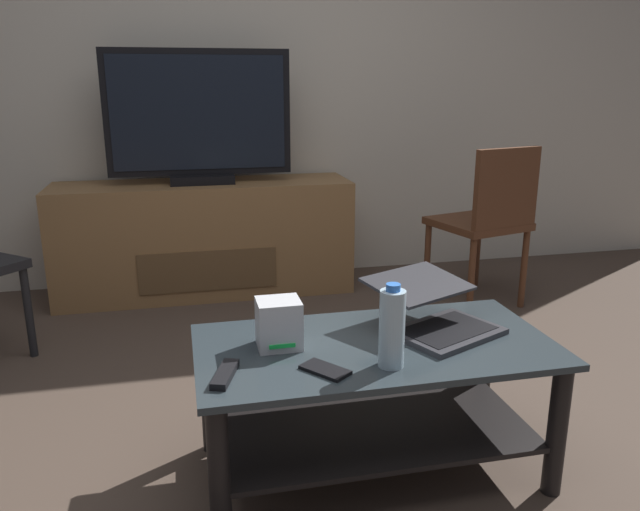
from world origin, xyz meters
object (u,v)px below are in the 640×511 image
object	(u,v)px
coffee_table	(374,385)
media_cabinet	(205,238)
dining_chair	(488,217)
cell_phone	(325,370)
laptop	(435,312)
television	(199,120)
water_bottle_near	(392,328)
tv_remote	(225,374)
router_box	(279,324)

from	to	relation	value
coffee_table	media_cabinet	size ratio (longest dim) A/B	0.65
media_cabinet	dining_chair	xyz separation A→B (m)	(1.50, -0.62, 0.19)
coffee_table	cell_phone	world-z (taller)	cell_phone
cell_phone	laptop	bearing A→B (deg)	-10.54
television	laptop	distance (m)	2.04
water_bottle_near	media_cabinet	bearing A→B (deg)	101.47
dining_chair	laptop	world-z (taller)	dining_chair
cell_phone	tv_remote	world-z (taller)	tv_remote
dining_chair	water_bottle_near	size ratio (longest dim) A/B	3.66
television	cell_phone	world-z (taller)	television
router_box	tv_remote	xyz separation A→B (m)	(-0.18, -0.17, -0.07)
coffee_table	media_cabinet	distance (m)	1.99
tv_remote	cell_phone	bearing A→B (deg)	13.55
media_cabinet	cell_phone	xyz separation A→B (m)	(0.24, -2.10, 0.12)
media_cabinet	television	bearing A→B (deg)	-90.00
coffee_table	television	size ratio (longest dim) A/B	1.08
dining_chair	laptop	size ratio (longest dim) A/B	1.90
water_bottle_near	tv_remote	bearing A→B (deg)	176.04
coffee_table	television	xyz separation A→B (m)	(-0.43, 1.92, 0.72)
dining_chair	router_box	world-z (taller)	dining_chair
coffee_table	laptop	distance (m)	0.31
coffee_table	television	distance (m)	2.10
laptop	router_box	world-z (taller)	laptop
media_cabinet	laptop	size ratio (longest dim) A/B	3.62
coffee_table	router_box	bearing A→B (deg)	171.48
media_cabinet	tv_remote	world-z (taller)	media_cabinet
television	coffee_table	bearing A→B (deg)	-77.34
media_cabinet	dining_chair	bearing A→B (deg)	-22.24
cell_phone	coffee_table	bearing A→B (deg)	0.01
coffee_table	television	world-z (taller)	television
router_box	water_bottle_near	bearing A→B (deg)	-35.21
tv_remote	coffee_table	bearing A→B (deg)	33.96
media_cabinet	water_bottle_near	distance (m)	2.16
media_cabinet	tv_remote	xyz separation A→B (m)	(-0.04, -2.07, 0.13)
media_cabinet	tv_remote	bearing A→B (deg)	-91.14
dining_chair	tv_remote	distance (m)	2.13
cell_phone	dining_chair	bearing A→B (deg)	11.51
laptop	tv_remote	distance (m)	0.73
router_box	tv_remote	distance (m)	0.26
media_cabinet	router_box	world-z (taller)	media_cabinet
television	router_box	size ratio (longest dim) A/B	6.87
coffee_table	tv_remote	xyz separation A→B (m)	(-0.47, -0.13, 0.15)
dining_chair	tv_remote	xyz separation A→B (m)	(-1.55, -1.46, -0.06)
water_bottle_near	cell_phone	world-z (taller)	water_bottle_near
coffee_table	media_cabinet	world-z (taller)	media_cabinet
router_box	dining_chair	bearing A→B (deg)	43.26
media_cabinet	laptop	bearing A→B (deg)	-70.76
laptop	cell_phone	xyz separation A→B (m)	(-0.42, -0.22, -0.06)
cell_phone	media_cabinet	bearing A→B (deg)	58.44
media_cabinet	router_box	size ratio (longest dim) A/B	11.44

